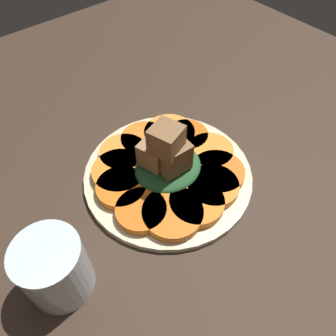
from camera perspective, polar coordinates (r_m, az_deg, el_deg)
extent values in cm
cube|color=#38281E|center=(53.76, 0.00, -2.10)|extent=(120.00, 120.00, 2.00)
cylinder|color=beige|center=(52.57, 0.00, -1.11)|extent=(26.70, 26.70, 1.00)
cylinder|color=white|center=(52.53, 0.00, -1.08)|extent=(21.36, 21.36, 1.00)
cylinder|color=orange|center=(47.34, -4.70, -7.37)|extent=(7.41, 7.41, 1.27)
cylinder|color=orange|center=(46.98, 0.81, -7.81)|extent=(8.83, 8.83, 1.27)
cylinder|color=orange|center=(48.11, 5.02, -5.99)|extent=(8.13, 8.13, 1.27)
cylinder|color=orange|center=(50.06, 7.80, -3.16)|extent=(7.89, 7.89, 1.27)
cylinder|color=orange|center=(51.80, 8.56, -0.78)|extent=(8.57, 8.57, 1.27)
cylinder|color=orange|center=(54.58, 7.33, 2.88)|extent=(7.63, 7.63, 1.27)
cylinder|color=#D66014|center=(56.72, 3.32, 5.58)|extent=(7.23, 7.23, 1.27)
cylinder|color=orange|center=(57.04, 0.25, 6.01)|extent=(8.81, 8.81, 1.27)
cylinder|color=orange|center=(56.12, -4.12, 4.91)|extent=(8.03, 8.03, 1.27)
cylinder|color=orange|center=(54.37, -7.73, 2.58)|extent=(7.94, 7.94, 1.27)
cylinder|color=orange|center=(51.91, -8.42, -0.61)|extent=(8.68, 8.68, 1.27)
cylinder|color=orange|center=(49.94, -8.13, -3.42)|extent=(7.64, 7.64, 1.27)
ellipsoid|color=#235128|center=(51.16, 0.00, 0.16)|extent=(10.77, 9.69, 2.44)
cube|color=brown|center=(48.29, 0.95, 2.58)|extent=(4.95, 4.95, 4.66)
cube|color=#9E754C|center=(48.79, -2.37, 2.59)|extent=(4.90, 4.90, 3.97)
cube|color=brown|center=(44.98, -0.30, 4.97)|extent=(5.08, 5.08, 4.04)
cube|color=brown|center=(46.53, 0.03, 5.06)|extent=(4.47, 4.47, 3.34)
cube|color=silver|center=(51.94, 7.42, -1.16)|extent=(11.28, 5.94, 0.40)
cube|color=silver|center=(48.16, 4.61, -6.80)|extent=(2.27, 2.70, 0.40)
cube|color=silver|center=(46.48, 4.30, -10.12)|extent=(4.39, 2.23, 0.40)
cube|color=silver|center=(46.58, 3.53, -9.82)|extent=(4.39, 2.23, 0.40)
cube|color=silver|center=(46.69, 2.77, -9.52)|extent=(4.39, 2.23, 0.40)
cube|color=silver|center=(46.81, 2.01, -9.22)|extent=(4.39, 2.23, 0.40)
cylinder|color=silver|center=(42.30, -19.13, -16.25)|extent=(7.97, 7.97, 9.13)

